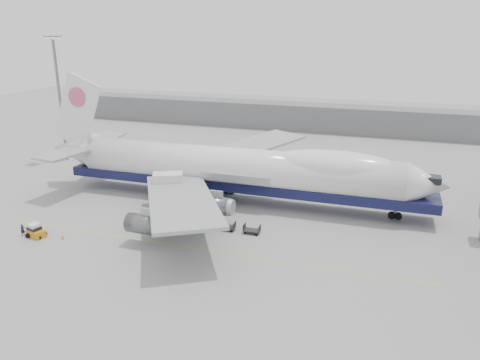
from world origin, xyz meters
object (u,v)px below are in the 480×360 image
(ground_worker, at_px, (23,230))
(catering_truck, at_px, (168,190))
(airliner, at_px, (239,168))
(baggage_tug, at_px, (35,231))

(ground_worker, bearing_deg, catering_truck, -20.56)
(ground_worker, bearing_deg, airliner, -22.48)
(airliner, distance_m, catering_truck, 11.80)
(catering_truck, relative_size, baggage_tug, 2.14)
(catering_truck, distance_m, ground_worker, 21.01)
(baggage_tug, distance_m, ground_worker, 1.91)
(baggage_tug, height_order, ground_worker, baggage_tug)
(airliner, relative_size, baggage_tug, 23.57)
(catering_truck, bearing_deg, airliner, 14.04)
(catering_truck, relative_size, ground_worker, 3.72)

